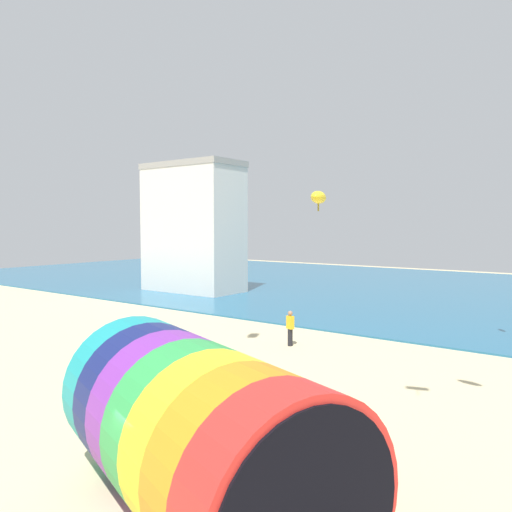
{
  "coord_description": "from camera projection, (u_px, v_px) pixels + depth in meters",
  "views": [
    {
      "loc": [
        5.98,
        -6.48,
        5.8
      ],
      "look_at": [
        -0.65,
        2.53,
        5.11
      ],
      "focal_mm": 35.0,
      "sensor_mm": 36.0,
      "label": 1
    }
  ],
  "objects": [
    {
      "name": "bystander_mid_beach",
      "position": [
        250.0,
        382.0,
        15.93
      ],
      "size": [
        0.42,
        0.35,
        1.57
      ],
      "color": "black",
      "rests_on": "ground"
    },
    {
      "name": "bystander_near_water",
      "position": [
        290.0,
        328.0,
        23.92
      ],
      "size": [
        0.41,
        0.33,
        1.7
      ],
      "color": "black",
      "rests_on": "ground"
    },
    {
      "name": "promenade_building",
      "position": [
        193.0,
        228.0,
        43.07
      ],
      "size": [
        8.73,
        4.45,
        11.15
      ],
      "color": "silver",
      "rests_on": "ground"
    },
    {
      "name": "beach_flag",
      "position": [
        129.0,
        354.0,
        14.92
      ],
      "size": [
        0.47,
        0.36,
        2.21
      ],
      "color": "silver",
      "rests_on": "ground"
    },
    {
      "name": "kite_yellow_parafoil",
      "position": [
        318.0,
        197.0,
        12.62
      ],
      "size": [
        0.73,
        1.09,
        0.53
      ],
      "color": "yellow"
    },
    {
      "name": "giant_inflatable_tube",
      "position": [
        196.0,
        432.0,
        9.79
      ],
      "size": [
        7.87,
        5.72,
        3.49
      ],
      "color": "teal",
      "rests_on": "ground"
    }
  ]
}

